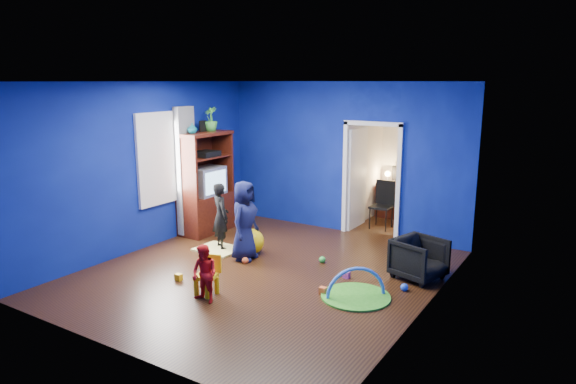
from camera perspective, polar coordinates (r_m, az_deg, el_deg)
The scene contains 34 objects.
floor at distance 8.03m, azimuth -2.81°, elevation -9.01°, with size 5.00×5.50×0.01m, color black.
ceiling at distance 7.48m, azimuth -3.05°, elevation 12.16°, with size 5.00×5.50×0.01m, color white.
wall_back at distance 9.97m, azimuth 6.16°, elevation 3.77°, with size 5.00×0.02×2.90m, color navy.
wall_front at distance 5.65m, azimuth -19.09°, elevation -3.42°, with size 5.00×0.02×2.90m, color navy.
wall_left at distance 9.26m, azimuth -15.74°, elevation 2.73°, with size 0.02×5.50×2.90m, color navy.
wall_right at distance 6.55m, azimuth 15.33°, elevation -1.07°, with size 0.02×5.50×2.90m, color navy.
alcove at distance 10.56m, azimuth 11.15°, elevation 2.99°, with size 1.00×1.75×2.50m, color silver, non-canonical shape.
armchair at distance 7.97m, azimuth 14.37°, elevation -7.18°, with size 0.67×0.69×0.62m, color black.
child_black at distance 9.05m, azimuth -7.48°, elevation -2.69°, with size 0.43×0.28×1.18m, color black.
child_navy at distance 8.47m, azimuth -4.87°, elevation -3.18°, with size 0.65×0.42×1.32m, color #0E1735.
toddler_red at distance 6.99m, azimuth -9.26°, elevation -8.98°, with size 0.39×0.30×0.79m, color red.
vase at distance 9.66m, azimuth -10.59°, elevation 6.98°, with size 0.18×0.18×0.19m, color #0D696E.
potted_plant at distance 10.04m, azimuth -8.61°, elevation 8.03°, with size 0.26×0.26×0.46m, color green.
tv_armoire at distance 10.04m, azimuth -9.20°, elevation 1.02°, with size 0.58×1.14×1.96m, color #391609.
crt_tv at distance 10.00m, azimuth -9.03°, elevation 1.22°, with size 0.46×0.70×0.54m, color silver.
yellow_blanket at distance 9.14m, azimuth -7.77°, elevation -6.31°, with size 0.75×0.60×0.03m, color #F2E07A.
hopper_ball at distance 8.82m, azimuth -4.10°, elevation -5.52°, with size 0.44×0.44×0.44m, color yellow.
kid_chair at distance 7.28m, azimuth -9.08°, elevation -9.35°, with size 0.28×0.28×0.50m, color yellow.
play_mat at distance 7.24m, azimuth 7.53°, elevation -11.43°, with size 0.95×0.95×0.03m, color #50AA26.
toy_arch at distance 7.24m, azimuth 7.53°, elevation -11.38°, with size 0.85×0.85×0.05m, color #3F8CD8.
window_left at distance 9.47m, azimuth -14.15°, elevation 3.64°, with size 0.03×0.95×1.55m, color white.
curtain at distance 9.82m, azimuth -11.29°, elevation 2.30°, with size 0.14×0.42×2.40m, color slate.
doorway at distance 9.79m, azimuth 9.27°, elevation 1.16°, with size 1.16×0.10×2.10m, color white.
study_desk at distance 11.31m, azimuth 12.13°, elevation -0.96°, with size 0.88×0.44×0.75m, color #3D140A.
desk_monitor at distance 11.31m, azimuth 12.47°, elevation 2.00°, with size 0.40×0.05×0.32m, color black.
desk_lamp at distance 11.35m, azimuth 11.03°, elevation 2.00°, with size 0.14×0.14×0.14m, color #FFD88C.
folding_chair at distance 10.42m, azimuth 10.33°, elevation -1.54°, with size 0.40×0.40×0.92m, color black.
book_shelf at distance 11.17m, azimuth 12.70°, elevation 7.40°, with size 0.88×0.24×0.04m, color white.
toy_0 at distance 7.29m, azimuth 3.91°, elevation -10.88°, with size 0.10×0.08×0.10m, color orange.
toy_1 at distance 7.56m, azimuth 12.80°, elevation -10.26°, with size 0.11×0.11×0.11m, color blue.
toy_2 at distance 7.91m, azimuth -12.06°, elevation -9.23°, with size 0.10×0.08×0.10m, color #E4A80C.
toy_3 at distance 8.46m, azimuth 3.83°, elevation -7.49°, with size 0.11×0.11×0.11m, color green.
toy_4 at distance 7.88m, azimuth 6.51°, elevation -9.12°, with size 0.10×0.08×0.10m, color #BB4697.
toy_5 at distance 8.44m, azimuth -4.78°, elevation -7.57°, with size 0.11×0.11×0.11m, color #D05022.
Camera 1 is at (4.29, -6.13, 2.91)m, focal length 32.00 mm.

